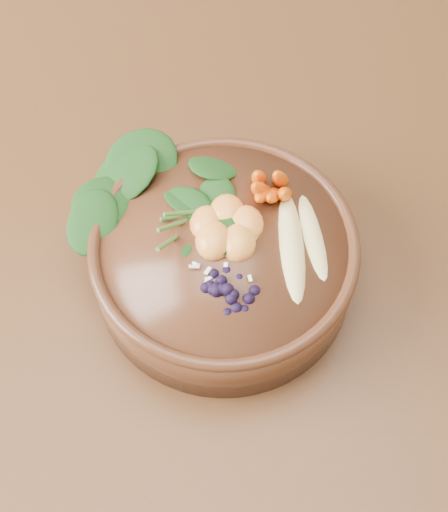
{
  "coord_description": "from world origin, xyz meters",
  "views": [
    {
      "loc": [
        0.05,
        -0.43,
        1.36
      ],
      "look_at": [
        0.04,
        -0.09,
        0.79
      ],
      "focal_mm": 50.0,
      "sensor_mm": 36.0,
      "label": 1
    }
  ],
  "objects_px": {
    "stoneware_bowl": "(224,261)",
    "banana_halves": "(304,234)",
    "kale_heap": "(184,184)",
    "blueberry_pile": "(226,283)",
    "mandarin_cluster": "(226,220)",
    "carrot_cluster": "(274,162)",
    "dining_table": "(196,251)"
  },
  "relations": [
    {
      "from": "dining_table",
      "to": "stoneware_bowl",
      "type": "height_order",
      "value": "stoneware_bowl"
    },
    {
      "from": "stoneware_bowl",
      "to": "kale_heap",
      "type": "distance_m",
      "value": 0.08
    },
    {
      "from": "dining_table",
      "to": "banana_halves",
      "type": "relative_size",
      "value": 11.43
    },
    {
      "from": "carrot_cluster",
      "to": "mandarin_cluster",
      "type": "bearing_deg",
      "value": -129.81
    },
    {
      "from": "blueberry_pile",
      "to": "mandarin_cluster",
      "type": "bearing_deg",
      "value": 91.86
    },
    {
      "from": "stoneware_bowl",
      "to": "mandarin_cluster",
      "type": "xyz_separation_m",
      "value": [
        0.0,
        0.02,
        0.05
      ]
    },
    {
      "from": "stoneware_bowl",
      "to": "carrot_cluster",
      "type": "bearing_deg",
      "value": 57.44
    },
    {
      "from": "kale_heap",
      "to": "banana_halves",
      "type": "relative_size",
      "value": 1.15
    },
    {
      "from": "stoneware_bowl",
      "to": "banana_halves",
      "type": "relative_size",
      "value": 1.76
    },
    {
      "from": "banana_halves",
      "to": "carrot_cluster",
      "type": "bearing_deg",
      "value": 113.06
    },
    {
      "from": "carrot_cluster",
      "to": "banana_halves",
      "type": "bearing_deg",
      "value": -66.94
    },
    {
      "from": "banana_halves",
      "to": "mandarin_cluster",
      "type": "distance_m",
      "value": 0.07
    },
    {
      "from": "carrot_cluster",
      "to": "mandarin_cluster",
      "type": "height_order",
      "value": "carrot_cluster"
    },
    {
      "from": "stoneware_bowl",
      "to": "banana_halves",
      "type": "distance_m",
      "value": 0.08
    },
    {
      "from": "dining_table",
      "to": "kale_heap",
      "type": "distance_m",
      "value": 0.18
    },
    {
      "from": "dining_table",
      "to": "stoneware_bowl",
      "type": "relative_size",
      "value": 6.49
    },
    {
      "from": "kale_heap",
      "to": "banana_halves",
      "type": "distance_m",
      "value": 0.12
    },
    {
      "from": "stoneware_bowl",
      "to": "blueberry_pile",
      "type": "xyz_separation_m",
      "value": [
        0.0,
        -0.05,
        0.05
      ]
    },
    {
      "from": "banana_halves",
      "to": "blueberry_pile",
      "type": "xyz_separation_m",
      "value": [
        -0.07,
        -0.06,
        0.01
      ]
    },
    {
      "from": "kale_heap",
      "to": "carrot_cluster",
      "type": "height_order",
      "value": "carrot_cluster"
    },
    {
      "from": "carrot_cluster",
      "to": "banana_halves",
      "type": "xyz_separation_m",
      "value": [
        0.03,
        -0.06,
        -0.02
      ]
    },
    {
      "from": "stoneware_bowl",
      "to": "banana_halves",
      "type": "height_order",
      "value": "banana_halves"
    },
    {
      "from": "banana_halves",
      "to": "blueberry_pile",
      "type": "bearing_deg",
      "value": -141.51
    },
    {
      "from": "dining_table",
      "to": "banana_halves",
      "type": "distance_m",
      "value": 0.22
    },
    {
      "from": "blueberry_pile",
      "to": "dining_table",
      "type": "bearing_deg",
      "value": 105.95
    },
    {
      "from": "carrot_cluster",
      "to": "blueberry_pile",
      "type": "distance_m",
      "value": 0.13
    },
    {
      "from": "banana_halves",
      "to": "stoneware_bowl",
      "type": "bearing_deg",
      "value": -177.26
    },
    {
      "from": "banana_halves",
      "to": "blueberry_pile",
      "type": "distance_m",
      "value": 0.09
    },
    {
      "from": "dining_table",
      "to": "mandarin_cluster",
      "type": "bearing_deg",
      "value": -62.62
    },
    {
      "from": "blueberry_pile",
      "to": "stoneware_bowl",
      "type": "bearing_deg",
      "value": 93.99
    },
    {
      "from": "kale_heap",
      "to": "blueberry_pile",
      "type": "height_order",
      "value": "kale_heap"
    },
    {
      "from": "carrot_cluster",
      "to": "blueberry_pile",
      "type": "bearing_deg",
      "value": -109.55
    }
  ]
}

